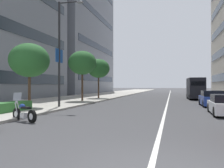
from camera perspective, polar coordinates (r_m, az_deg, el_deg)
sidewalk_right_plaza at (r=37.30m, az=-5.72°, el=-3.17°), size 160.00×9.54×0.15m
lane_centre_stripe at (r=40.07m, az=13.58°, el=-3.07°), size 110.00×0.16×0.01m
motorcycle_by_sign_pole at (r=13.11m, az=-20.54°, el=-6.55°), size 1.05×1.99×1.48m
car_approaching_light at (r=23.13m, az=22.99°, el=-3.33°), size 4.21×1.91×1.42m
delivery_van_ahead at (r=33.95m, az=19.52°, el=-0.94°), size 5.28×2.12×2.90m
street_lamp_with_banners at (r=20.01m, az=-11.89°, el=9.22°), size 1.26×2.20×8.61m
street_tree_by_lamp_post at (r=20.03m, az=-19.32°, el=5.41°), size 3.18×3.18×5.09m
street_tree_mid_sidewalk at (r=27.17m, az=-7.19°, el=5.08°), size 3.19×3.19×5.68m
street_tree_near_plaza_corner at (r=33.14m, az=-3.27°, el=3.75°), size 3.11×3.11×5.46m
office_tower_far_right_block at (r=68.57m, az=-10.71°, el=18.11°), size 31.33×18.01×47.33m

